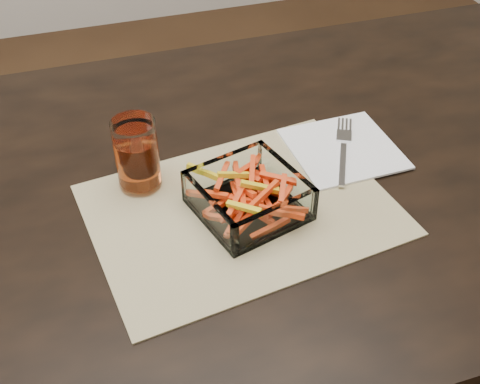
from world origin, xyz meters
name	(u,v)px	position (x,y,z in m)	size (l,w,h in m)	color
dining_table	(235,211)	(0.00, 0.00, 0.66)	(1.60, 0.90, 0.75)	black
placemat	(242,210)	(-0.02, -0.09, 0.75)	(0.45, 0.33, 0.00)	tan
glass_bowl	(248,198)	(-0.01, -0.10, 0.78)	(0.18, 0.18, 0.06)	white
tumbler	(137,157)	(-0.15, 0.01, 0.81)	(0.07, 0.07, 0.12)	white
napkin	(343,149)	(0.20, 0.00, 0.76)	(0.18, 0.18, 0.00)	white
fork	(343,148)	(0.19, 0.00, 0.76)	(0.10, 0.18, 0.00)	silver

